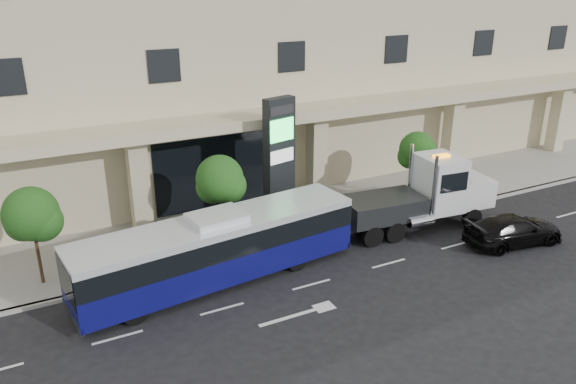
% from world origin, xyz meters
% --- Properties ---
extents(ground, '(120.00, 120.00, 0.00)m').
position_xyz_m(ground, '(0.00, 0.00, 0.00)').
color(ground, black).
rests_on(ground, ground).
extents(sidewalk, '(120.00, 6.00, 0.15)m').
position_xyz_m(sidewalk, '(0.00, 5.00, 0.07)').
color(sidewalk, gray).
rests_on(sidewalk, ground).
extents(curb, '(120.00, 0.30, 0.15)m').
position_xyz_m(curb, '(0.00, 2.00, 0.07)').
color(curb, gray).
rests_on(curb, ground).
extents(convention_center, '(60.00, 17.60, 20.00)m').
position_xyz_m(convention_center, '(-0.00, 15.42, 9.97)').
color(convention_center, beige).
rests_on(convention_center, ground).
extents(tree_left, '(2.27, 2.20, 4.22)m').
position_xyz_m(tree_left, '(-9.97, 3.59, 3.11)').
color(tree_left, '#422B19').
rests_on(tree_left, sidewalk).
extents(tree_mid, '(2.28, 2.20, 4.38)m').
position_xyz_m(tree_mid, '(-1.97, 3.59, 3.26)').
color(tree_mid, '#422B19').
rests_on(tree_mid, sidewalk).
extents(tree_right, '(2.10, 2.00, 4.04)m').
position_xyz_m(tree_right, '(9.53, 3.59, 3.04)').
color(tree_right, '#422B19').
rests_on(tree_right, sidewalk).
extents(city_bus, '(12.40, 3.92, 3.09)m').
position_xyz_m(city_bus, '(-3.30, 0.60, 1.57)').
color(city_bus, black).
rests_on(city_bus, ground).
extents(tow_truck, '(9.20, 3.01, 4.17)m').
position_xyz_m(tow_truck, '(7.88, 0.91, 1.71)').
color(tow_truck, '#2D3033').
rests_on(tow_truck, ground).
extents(black_sedan, '(5.20, 2.69, 1.44)m').
position_xyz_m(black_sedan, '(10.50, -2.59, 0.72)').
color(black_sedan, black).
rests_on(black_sedan, ground).
extents(signage_pylon, '(1.72, 0.96, 6.54)m').
position_xyz_m(signage_pylon, '(1.46, 4.41, 3.47)').
color(signage_pylon, black).
rests_on(signage_pylon, sidewalk).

